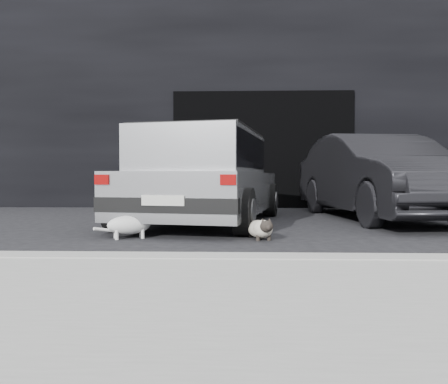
{
  "coord_description": "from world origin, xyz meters",
  "views": [
    {
      "loc": [
        0.46,
        -5.79,
        0.7
      ],
      "look_at": [
        0.29,
        -0.82,
        0.52
      ],
      "focal_mm": 35.0,
      "sensor_mm": 36.0,
      "label": 1
    }
  ],
  "objects_px": {
    "silver_hatchback": "(205,173)",
    "cat_siamese": "(261,229)",
    "second_car": "(378,176)",
    "cat_white": "(132,224)"
  },
  "relations": [
    {
      "from": "silver_hatchback",
      "to": "cat_siamese",
      "type": "xyz_separation_m",
      "value": [
        0.75,
        -1.64,
        -0.63
      ]
    },
    {
      "from": "silver_hatchback",
      "to": "second_car",
      "type": "distance_m",
      "value": 2.88
    },
    {
      "from": "silver_hatchback",
      "to": "second_car",
      "type": "bearing_deg",
      "value": 25.93
    },
    {
      "from": "silver_hatchback",
      "to": "second_car",
      "type": "xyz_separation_m",
      "value": [
        2.78,
        0.75,
        -0.05
      ]
    },
    {
      "from": "silver_hatchback",
      "to": "cat_white",
      "type": "xyz_separation_m",
      "value": [
        -0.71,
        -1.61,
        -0.59
      ]
    },
    {
      "from": "cat_siamese",
      "to": "cat_white",
      "type": "distance_m",
      "value": 1.45
    },
    {
      "from": "cat_siamese",
      "to": "second_car",
      "type": "bearing_deg",
      "value": -144.3
    },
    {
      "from": "second_car",
      "to": "cat_siamese",
      "type": "xyz_separation_m",
      "value": [
        -2.04,
        -2.39,
        -0.59
      ]
    },
    {
      "from": "silver_hatchback",
      "to": "second_car",
      "type": "relative_size",
      "value": 0.93
    },
    {
      "from": "silver_hatchback",
      "to": "cat_siamese",
      "type": "relative_size",
      "value": 5.46
    }
  ]
}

